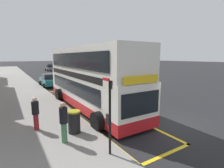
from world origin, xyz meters
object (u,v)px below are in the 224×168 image
at_px(double_decker_bus, 89,80).
at_px(parked_car_grey_distant, 50,68).
at_px(parked_car_teal_ahead, 49,80).
at_px(pedestrian_waiting_near_sign, 64,121).
at_px(parked_car_navy_kerbside, 76,71).
at_px(pedestrian_further_back, 35,112).
at_px(litter_bin, 74,122).
at_px(parked_car_teal_far, 50,66).
at_px(bus_stop_sign, 109,111).

height_order(double_decker_bus, parked_car_grey_distant, double_decker_bus).
distance_m(double_decker_bus, parked_car_teal_ahead, 11.03).
xyz_separation_m(parked_car_grey_distant, pedestrian_waiting_near_sign, (-8.25, -41.16, 0.30)).
xyz_separation_m(double_decker_bus, parked_car_navy_kerbside, (7.31, 22.49, -1.27)).
bearing_deg(pedestrian_further_back, parked_car_grey_distant, 76.98).
xyz_separation_m(parked_car_navy_kerbside, litter_bin, (-9.90, -26.48, -0.12)).
height_order(double_decker_bus, parked_car_navy_kerbside, double_decker_bus).
distance_m(parked_car_navy_kerbside, litter_bin, 28.27).
height_order(parked_car_teal_far, pedestrian_further_back, pedestrian_further_back).
relative_size(bus_stop_sign, pedestrian_further_back, 1.70).
distance_m(parked_car_navy_kerbside, pedestrian_waiting_near_sign, 29.14).
height_order(bus_stop_sign, parked_car_grey_distant, bus_stop_sign).
distance_m(pedestrian_waiting_near_sign, litter_bin, 1.04).
relative_size(parked_car_teal_far, pedestrian_further_back, 2.52).
bearing_deg(double_decker_bus, parked_car_navy_kerbside, 71.99).
distance_m(bus_stop_sign, pedestrian_waiting_near_sign, 2.18).
xyz_separation_m(bus_stop_sign, parked_car_teal_far, (9.14, 51.84, -0.99)).
bearing_deg(parked_car_grey_distant, parked_car_teal_far, 79.48).
bearing_deg(parked_car_teal_far, parked_car_teal_ahead, 79.04).
bearing_deg(parked_car_teal_ahead, pedestrian_further_back, 77.35).
relative_size(parked_car_navy_kerbside, pedestrian_waiting_near_sign, 2.38).
bearing_deg(parked_car_teal_ahead, parked_car_teal_far, -100.61).
bearing_deg(bus_stop_sign, parked_car_teal_far, 80.00).
bearing_deg(double_decker_bus, parked_car_grey_distant, 82.23).
height_order(double_decker_bus, parked_car_teal_ahead, double_decker_bus).
distance_m(parked_car_navy_kerbside, parked_car_grey_distant, 14.20).
bearing_deg(pedestrian_further_back, pedestrian_waiting_near_sign, -67.75).
relative_size(parked_car_navy_kerbside, litter_bin, 3.89).
distance_m(bus_stop_sign, parked_car_teal_ahead, 17.40).
bearing_deg(litter_bin, parked_car_navy_kerbside, 69.50).
bearing_deg(parked_car_grey_distant, pedestrian_further_back, -100.51).
bearing_deg(double_decker_bus, pedestrian_further_back, -146.74).
relative_size(double_decker_bus, litter_bin, 10.69).
relative_size(double_decker_bus, pedestrian_further_back, 6.94).
bearing_deg(parked_car_navy_kerbside, double_decker_bus, 70.44).
relative_size(double_decker_bus, parked_car_grey_distant, 2.75).
distance_m(double_decker_bus, pedestrian_further_back, 4.98).
bearing_deg(pedestrian_waiting_near_sign, bus_stop_sign, -55.30).
bearing_deg(parked_car_teal_far, parked_car_grey_distant, 78.45).
bearing_deg(parked_car_navy_kerbside, pedestrian_further_back, 64.10).
bearing_deg(bus_stop_sign, parked_car_teal_ahead, 84.96).
distance_m(bus_stop_sign, litter_bin, 2.67).
height_order(double_decker_bus, bus_stop_sign, double_decker_bus).
height_order(double_decker_bus, litter_bin, double_decker_bus).
distance_m(double_decker_bus, parked_car_navy_kerbside, 23.68).
distance_m(parked_car_teal_far, pedestrian_further_back, 49.42).
bearing_deg(bus_stop_sign, double_decker_bus, 71.86).
height_order(bus_stop_sign, pedestrian_waiting_near_sign, bus_stop_sign).
bearing_deg(parked_car_teal_far, parked_car_navy_kerbside, 92.10).
relative_size(parked_car_navy_kerbside, parked_car_teal_far, 1.00).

